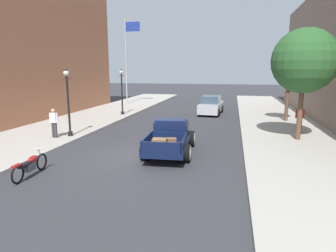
% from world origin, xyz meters
% --- Properties ---
extents(ground_plane, '(140.00, 140.00, 0.00)m').
position_xyz_m(ground_plane, '(0.00, 0.00, 0.00)').
color(ground_plane, '#333338').
extents(sidewalk_left, '(5.50, 64.00, 0.15)m').
position_xyz_m(sidewalk_left, '(-7.25, 0.00, 0.07)').
color(sidewalk_left, '#ADA89E').
rests_on(sidewalk_left, ground).
extents(sidewalk_right, '(5.50, 64.00, 0.15)m').
position_xyz_m(sidewalk_right, '(7.25, 0.00, 0.07)').
color(sidewalk_right, '#ADA89E').
rests_on(sidewalk_right, ground).
extents(hotrod_truck_navy, '(2.39, 5.02, 1.58)m').
position_xyz_m(hotrod_truck_navy, '(1.04, 1.18, 0.75)').
color(hotrod_truck_navy, '#0F1938').
rests_on(hotrod_truck_navy, ground).
extents(motorcycle_parked, '(0.62, 2.12, 0.93)m').
position_xyz_m(motorcycle_parked, '(-3.36, -3.28, 0.44)').
color(motorcycle_parked, black).
rests_on(motorcycle_parked, ground).
extents(car_background_silver, '(2.11, 4.42, 1.65)m').
position_xyz_m(car_background_silver, '(2.03, 13.77, 0.77)').
color(car_background_silver, '#B7B7BC').
rests_on(car_background_silver, ground).
extents(pedestrian_sidewalk_left, '(0.53, 0.22, 1.65)m').
position_xyz_m(pedestrian_sidewalk_left, '(-5.84, 1.95, 1.09)').
color(pedestrian_sidewalk_left, '#333338').
rests_on(pedestrian_sidewalk_left, sidewalk_left).
extents(pedestrian_sidewalk_right, '(0.53, 0.22, 1.65)m').
position_xyz_m(pedestrian_sidewalk_right, '(7.98, 6.73, 1.09)').
color(pedestrian_sidewalk_right, '#333338').
rests_on(pedestrian_sidewalk_right, sidewalk_right).
extents(street_lamp_near, '(0.50, 0.32, 3.85)m').
position_xyz_m(street_lamp_near, '(-5.24, 2.55, 2.39)').
color(street_lamp_near, black).
rests_on(street_lamp_near, sidewalk_left).
extents(street_lamp_far, '(0.50, 0.32, 3.85)m').
position_xyz_m(street_lamp_far, '(-5.33, 10.98, 2.39)').
color(street_lamp_far, black).
rests_on(street_lamp_far, sidewalk_left).
extents(flagpole, '(1.74, 0.16, 9.16)m').
position_xyz_m(flagpole, '(-7.58, 18.68, 5.77)').
color(flagpole, '#B2B2B7').
rests_on(flagpole, sidewalk_left).
extents(street_tree_nearest, '(3.40, 3.40, 5.93)m').
position_xyz_m(street_tree_nearest, '(7.49, 4.52, 4.37)').
color(street_tree_nearest, brown).
rests_on(street_tree_nearest, sidewalk_right).
extents(street_tree_second, '(2.03, 2.03, 4.58)m').
position_xyz_m(street_tree_second, '(7.87, 10.71, 3.67)').
color(street_tree_second, brown).
rests_on(street_tree_second, sidewalk_right).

